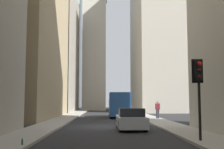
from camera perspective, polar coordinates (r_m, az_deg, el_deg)
The scene contains 11 objects.
ground_plane at distance 20.93m, azimuth -0.59°, elevation -10.61°, with size 135.00×135.00×0.00m, color #262628.
sidewalk_right at distance 21.31m, azimuth -12.98°, elevation -10.19°, with size 90.00×2.20×0.14m, color #A8A399.
sidewalk_left at distance 21.49m, azimuth 11.68°, elevation -10.18°, with size 90.00×2.20×0.14m, color #A8A399.
building_left_far at distance 55.08m, azimuth 9.92°, elevation 8.18°, with size 18.75×10.50×29.62m.
building_right_far at distance 51.25m, azimuth -13.24°, elevation 4.66°, with size 18.22×10.00×21.57m.
church_spire at distance 62.21m, azimuth -3.58°, elevation 11.13°, with size 5.38×5.38×37.63m.
delivery_truck at distance 32.82m, azimuth 1.43°, elevation -6.21°, with size 6.46×2.25×2.84m.
sedan_silver at distance 18.76m, azimuth 3.88°, elevation -9.15°, with size 4.30×1.78×1.42m.
traffic_light_foreground at distance 13.16m, azimuth 17.31°, elevation -1.07°, with size 0.43×0.52×3.65m.
pedestrian at distance 29.08m, azimuth 9.31°, elevation -6.92°, with size 0.26×0.44×1.77m.
discarded_bottle at distance 11.92m, azimuth -17.88°, elevation -13.01°, with size 0.07×0.07×0.27m.
Camera 1 is at (-20.84, 0.43, 1.86)m, focal length 44.74 mm.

